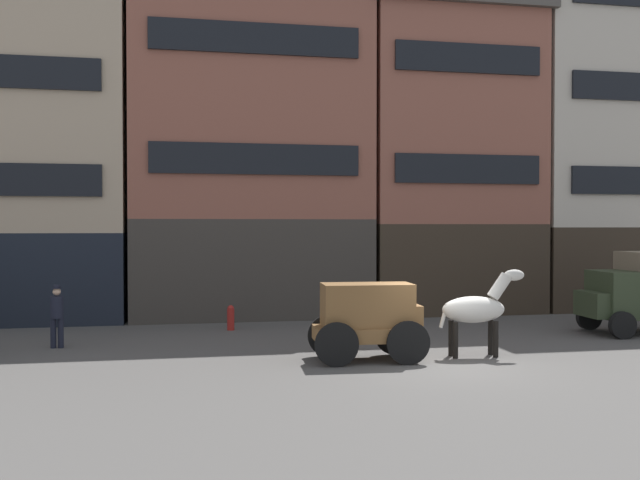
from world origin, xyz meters
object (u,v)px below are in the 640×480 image
Objects in this scene: pedestrian_officer at (57,313)px; draft_horse at (477,309)px; fire_hydrant_curbside at (231,317)px; cargo_wagon at (369,316)px.

draft_horse is at bearing -17.00° from pedestrian_officer.
draft_horse is 2.83× the size of fire_hydrant_curbside.
cargo_wagon is 8.89m from pedestrian_officer.
cargo_wagon is at bearing -61.50° from fire_hydrant_curbside.
fire_hydrant_curbside is at bearing 25.95° from pedestrian_officer.
draft_horse reaches higher than fire_hydrant_curbside.
fire_hydrant_curbside is at bearing 118.50° from cargo_wagon.
draft_horse is at bearing -43.71° from fire_hydrant_curbside.
pedestrian_officer is at bearing 157.45° from cargo_wagon.
cargo_wagon is 2.95m from draft_horse.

